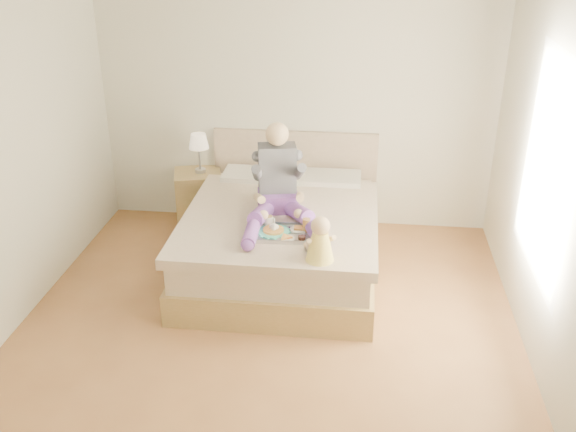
# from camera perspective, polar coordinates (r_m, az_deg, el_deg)

# --- Properties ---
(room) EXTENTS (4.02, 4.22, 2.71)m
(room) POSITION_cam_1_polar(r_m,az_deg,el_deg) (4.48, -1.16, 5.69)
(room) COLOR brown
(room) RESTS_ON ground
(bed) EXTENTS (1.70, 2.18, 1.00)m
(bed) POSITION_cam_1_polar(r_m,az_deg,el_deg) (5.95, -0.42, -1.66)
(bed) COLOR olive
(bed) RESTS_ON ground
(nightstand) EXTENTS (0.57, 0.53, 0.58)m
(nightstand) POSITION_cam_1_polar(r_m,az_deg,el_deg) (6.84, -7.91, 1.61)
(nightstand) COLOR olive
(nightstand) RESTS_ON ground
(lamp) EXTENTS (0.20, 0.20, 0.41)m
(lamp) POSITION_cam_1_polar(r_m,az_deg,el_deg) (6.63, -7.94, 6.41)
(lamp) COLOR #A8AAAF
(lamp) RESTS_ON nightstand
(adult) EXTENTS (0.71, 1.05, 0.82)m
(adult) POSITION_cam_1_polar(r_m,az_deg,el_deg) (5.55, -0.83, 2.36)
(adult) COLOR #693B94
(adult) RESTS_ON bed
(tray) EXTENTS (0.46, 0.36, 0.13)m
(tray) POSITION_cam_1_polar(r_m,az_deg,el_deg) (5.29, -0.32, -1.34)
(tray) COLOR #A8AAAF
(tray) RESTS_ON bed
(baby) EXTENTS (0.27, 0.33, 0.36)m
(baby) POSITION_cam_1_polar(r_m,az_deg,el_deg) (4.87, 2.84, -2.35)
(baby) COLOR #FFE050
(baby) RESTS_ON bed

